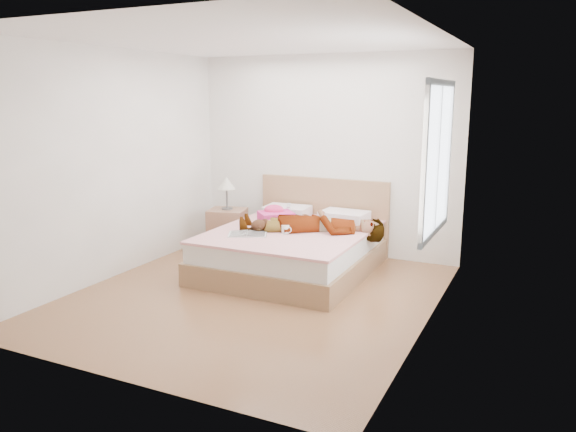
# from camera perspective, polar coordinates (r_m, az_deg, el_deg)

# --- Properties ---
(ground) EXTENTS (4.00, 4.00, 0.00)m
(ground) POSITION_cam_1_polar(r_m,az_deg,el_deg) (5.98, -3.52, -8.12)
(ground) COLOR #522D19
(ground) RESTS_ON ground
(woman) EXTENTS (1.83, 1.16, 0.24)m
(woman) POSITION_cam_1_polar(r_m,az_deg,el_deg) (6.64, 2.50, -0.42)
(woman) COLOR white
(woman) RESTS_ON bed
(hair) EXTENTS (0.59, 0.67, 0.09)m
(hair) POSITION_cam_1_polar(r_m,az_deg,el_deg) (7.29, -0.26, 0.11)
(hair) COLOR black
(hair) RESTS_ON bed
(phone) EXTENTS (0.07, 0.10, 0.05)m
(phone) POSITION_cam_1_polar(r_m,az_deg,el_deg) (7.18, 0.07, 1.07)
(phone) COLOR silver
(phone) RESTS_ON bed
(room_shell) EXTENTS (4.00, 4.00, 4.00)m
(room_shell) POSITION_cam_1_polar(r_m,az_deg,el_deg) (5.32, 14.97, 5.61)
(room_shell) COLOR white
(room_shell) RESTS_ON ground
(bed) EXTENTS (1.80, 2.08, 1.00)m
(bed) POSITION_cam_1_polar(r_m,az_deg,el_deg) (6.78, 0.67, -3.21)
(bed) COLOR brown
(bed) RESTS_ON ground
(towel) EXTENTS (0.53, 0.52, 0.22)m
(towel) POSITION_cam_1_polar(r_m,az_deg,el_deg) (7.04, -1.27, 0.06)
(towel) COLOR #FF459C
(towel) RESTS_ON bed
(magazine) EXTENTS (0.52, 0.45, 0.03)m
(magazine) POSITION_cam_1_polar(r_m,az_deg,el_deg) (6.44, -4.13, -1.83)
(magazine) COLOR white
(magazine) RESTS_ON bed
(coffee_mug) EXTENTS (0.13, 0.10, 0.10)m
(coffee_mug) POSITION_cam_1_polar(r_m,az_deg,el_deg) (6.46, -0.24, -1.37)
(coffee_mug) COLOR white
(coffee_mug) RESTS_ON bed
(plush_toy) EXTENTS (0.22, 0.28, 0.14)m
(plush_toy) POSITION_cam_1_polar(r_m,az_deg,el_deg) (6.60, -2.89, -0.90)
(plush_toy) COLOR #33140E
(plush_toy) RESTS_ON bed
(nightstand) EXTENTS (0.56, 0.52, 1.02)m
(nightstand) POSITION_cam_1_polar(r_m,az_deg,el_deg) (7.61, -6.16, -1.10)
(nightstand) COLOR brown
(nightstand) RESTS_ON ground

